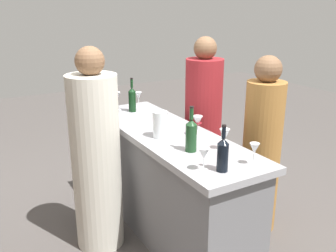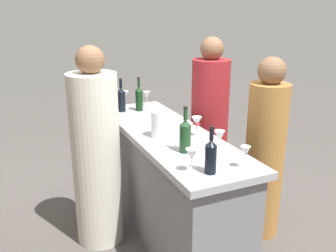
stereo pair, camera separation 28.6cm
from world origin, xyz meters
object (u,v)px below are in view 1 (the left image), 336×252
at_px(wine_glass_near_right, 254,150).
at_px(person_right_guest, 96,160).
at_px(wine_bottle_center_dark_green, 132,99).
at_px(person_center_guest, 203,129).
at_px(wine_bottle_leftmost_near_black, 223,154).
at_px(wine_glass_far_left, 138,96).
at_px(wine_glass_near_left, 198,122).
at_px(wine_glass_near_center, 225,135).
at_px(wine_bottle_second_right_near_black, 114,100).
at_px(wine_glass_far_right, 204,154).
at_px(wine_glass_far_center, 117,97).
at_px(person_left_guest, 261,152).
at_px(wine_bottle_second_left_olive_green, 191,134).
at_px(water_pitcher, 160,124).

relative_size(wine_glass_near_right, person_right_guest, 0.09).
distance_m(wine_bottle_center_dark_green, person_center_guest, 0.74).
relative_size(wine_bottle_leftmost_near_black, person_right_guest, 0.18).
bearing_deg(wine_glass_far_left, wine_glass_near_left, -178.97).
bearing_deg(wine_bottle_center_dark_green, wine_glass_near_center, -173.51).
bearing_deg(wine_bottle_second_right_near_black, wine_bottle_leftmost_near_black, -177.32).
relative_size(wine_glass_near_center, wine_glass_far_right, 1.03).
bearing_deg(wine_glass_near_left, wine_glass_far_left, 1.03).
xyz_separation_m(wine_glass_near_right, wine_glass_far_center, (1.66, 0.24, 0.02)).
xyz_separation_m(wine_glass_near_right, wine_glass_far_right, (0.09, 0.33, 0.01)).
bearing_deg(wine_glass_far_left, person_left_guest, -151.84).
xyz_separation_m(wine_bottle_second_right_near_black, wine_glass_near_center, (-1.27, -0.30, -0.01)).
xyz_separation_m(wine_bottle_leftmost_near_black, wine_glass_far_center, (1.64, 0.01, 0.01)).
height_order(wine_glass_far_left, wine_glass_far_right, wine_glass_far_right).
distance_m(wine_bottle_second_right_near_black, person_left_guest, 1.41).
relative_size(wine_glass_far_right, person_right_guest, 0.09).
bearing_deg(wine_bottle_second_right_near_black, wine_glass_near_center, -166.58).
height_order(wine_glass_near_left, person_center_guest, person_center_guest).
height_order(wine_bottle_second_right_near_black, wine_glass_far_center, wine_bottle_second_right_near_black).
distance_m(wine_glass_far_center, person_left_guest, 1.45).
height_order(wine_bottle_second_right_near_black, wine_glass_near_center, wine_bottle_second_right_near_black).
height_order(person_center_guest, person_right_guest, person_center_guest).
xyz_separation_m(wine_bottle_second_left_olive_green, wine_glass_near_center, (-0.10, -0.22, -0.02)).
bearing_deg(wine_glass_near_center, wine_bottle_second_right_near_black, 13.42).
bearing_deg(wine_glass_far_center, wine_glass_near_left, -166.33).
bearing_deg(wine_glass_far_left, water_pitcher, 164.42).
distance_m(person_center_guest, person_right_guest, 1.15).
height_order(wine_bottle_leftmost_near_black, wine_bottle_center_dark_green, wine_bottle_center_dark_green).
bearing_deg(wine_bottle_leftmost_near_black, wine_glass_far_center, 0.25).
height_order(water_pitcher, person_left_guest, person_left_guest).
distance_m(wine_glass_near_right, wine_glass_far_center, 1.68).
relative_size(wine_glass_near_left, wine_glass_near_right, 1.07).
relative_size(wine_glass_near_left, wine_glass_near_center, 1.02).
height_order(wine_glass_near_center, person_left_guest, person_left_guest).
height_order(wine_glass_far_center, water_pitcher, water_pitcher).
xyz_separation_m(wine_glass_far_center, person_center_guest, (-0.50, -0.67, -0.30)).
relative_size(wine_glass_far_right, person_center_guest, 0.09).
bearing_deg(wine_bottle_leftmost_near_black, wine_bottle_center_dark_green, -3.48).
xyz_separation_m(wine_bottle_leftmost_near_black, wine_bottle_second_right_near_black, (1.54, 0.07, 0.01)).
xyz_separation_m(wine_bottle_second_right_near_black, person_center_guest, (-0.41, -0.73, -0.29)).
bearing_deg(person_left_guest, wine_glass_far_right, 4.53).
xyz_separation_m(wine_bottle_second_right_near_black, wine_glass_far_right, (-1.48, 0.02, -0.01)).
relative_size(wine_bottle_second_right_near_black, person_center_guest, 0.19).
relative_size(wine_glass_near_left, person_right_guest, 0.10).
bearing_deg(wine_glass_far_center, person_left_guest, -143.67).
distance_m(wine_bottle_leftmost_near_black, wine_glass_near_center, 0.36).
bearing_deg(wine_bottle_leftmost_near_black, wine_bottle_second_right_near_black, 2.68).
xyz_separation_m(wine_bottle_leftmost_near_black, wine_glass_far_right, (0.06, 0.10, -0.00)).
bearing_deg(wine_glass_near_center, wine_bottle_second_left_olive_green, 66.06).
distance_m(wine_bottle_leftmost_near_black, wine_glass_far_center, 1.64).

